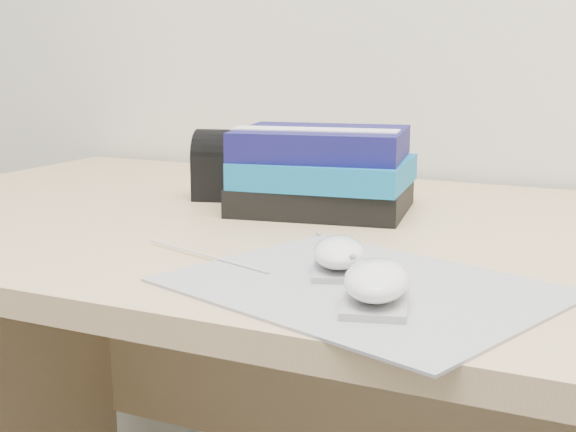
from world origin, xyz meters
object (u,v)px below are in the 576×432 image
at_px(mouse_front, 376,284).
at_px(pouch, 235,165).
at_px(mouse_rear, 339,255).
at_px(book_stack, 323,171).
at_px(desk, 412,387).

xyz_separation_m(mouse_front, pouch, (-0.37, 0.41, 0.03)).
relative_size(mouse_rear, book_stack, 0.40).
relative_size(book_stack, pouch, 1.95).
distance_m(mouse_front, pouch, 0.55).
bearing_deg(mouse_front, book_stack, 119.37).
xyz_separation_m(desk, mouse_front, (0.07, -0.36, 0.26)).
relative_size(desk, mouse_front, 14.02).
height_order(mouse_front, book_stack, book_stack).
height_order(mouse_rear, book_stack, book_stack).
distance_m(mouse_front, book_stack, 0.43).
height_order(desk, mouse_rear, mouse_rear).
xyz_separation_m(mouse_rear, mouse_front, (0.07, -0.08, 0.00)).
relative_size(desk, book_stack, 6.08).
xyz_separation_m(book_stack, pouch, (-0.16, 0.03, -0.01)).
distance_m(book_stack, pouch, 0.16).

